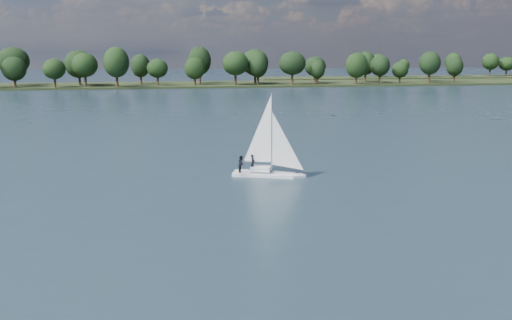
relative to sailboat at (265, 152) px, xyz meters
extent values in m
plane|color=#233342|center=(-8.33, 62.82, -2.63)|extent=(700.00, 700.00, 0.00)
cube|color=black|center=(-8.33, 174.82, -2.63)|extent=(660.00, 40.00, 1.50)
cube|color=black|center=(151.67, 222.82, -2.63)|extent=(220.00, 30.00, 1.40)
cube|color=white|center=(0.11, 0.00, -2.63)|extent=(7.39, 4.44, 0.84)
cube|color=white|center=(0.11, 0.00, -1.79)|extent=(2.42, 1.94, 0.53)
cylinder|color=#B1B2B8|center=(0.11, 0.00, 2.16)|extent=(0.13, 0.13, 8.42)
imported|color=black|center=(-1.25, 0.29, -1.17)|extent=(0.68, 0.79, 1.81)
imported|color=black|center=(-2.55, -0.18, -1.17)|extent=(0.99, 1.09, 1.81)
camera|label=1|loc=(-11.99, -58.87, 10.49)|focal=40.00mm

